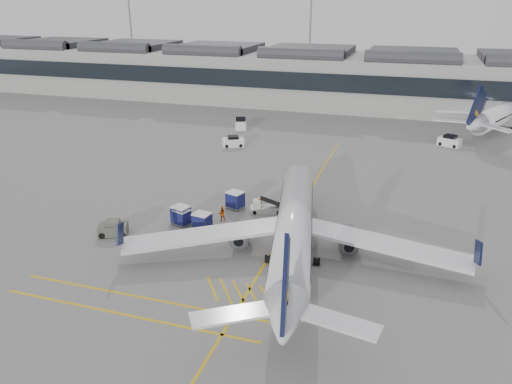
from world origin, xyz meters
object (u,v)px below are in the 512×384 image
(belt_loader, at_px, (265,208))
(ramp_agent_a, at_px, (260,205))
(airliner_main, at_px, (294,229))
(pushback_tug, at_px, (113,228))
(baggage_cart_a, at_px, (235,199))
(ramp_agent_b, at_px, (222,213))

(belt_loader, height_order, ramp_agent_a, belt_loader)
(airliner_main, xyz_separation_m, belt_loader, (-5.42, 8.93, -2.21))
(airliner_main, distance_m, pushback_tug, 18.74)
(belt_loader, xyz_separation_m, ramp_agent_a, (-0.66, 0.02, 0.27))
(baggage_cart_a, distance_m, pushback_tug, 14.06)
(belt_loader, bearing_deg, baggage_cart_a, 161.40)
(belt_loader, height_order, pushback_tug, belt_loader)
(belt_loader, bearing_deg, ramp_agent_b, -155.14)
(airliner_main, bearing_deg, ramp_agent_b, 139.22)
(belt_loader, xyz_separation_m, baggage_cart_a, (-3.62, -0.02, 0.55))
(ramp_agent_a, bearing_deg, airliner_main, -106.65)
(pushback_tug, bearing_deg, ramp_agent_a, 16.98)
(belt_loader, height_order, baggage_cart_a, baggage_cart_a)
(airliner_main, height_order, ramp_agent_a, airliner_main)
(ramp_agent_b, bearing_deg, belt_loader, -166.90)
(ramp_agent_a, relative_size, ramp_agent_b, 0.94)
(airliner_main, bearing_deg, belt_loader, 109.98)
(baggage_cart_a, relative_size, pushback_tug, 0.70)
(belt_loader, distance_m, ramp_agent_b, 5.34)
(ramp_agent_b, distance_m, pushback_tug, 11.44)
(airliner_main, height_order, belt_loader, airliner_main)
(ramp_agent_a, bearing_deg, belt_loader, -52.38)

